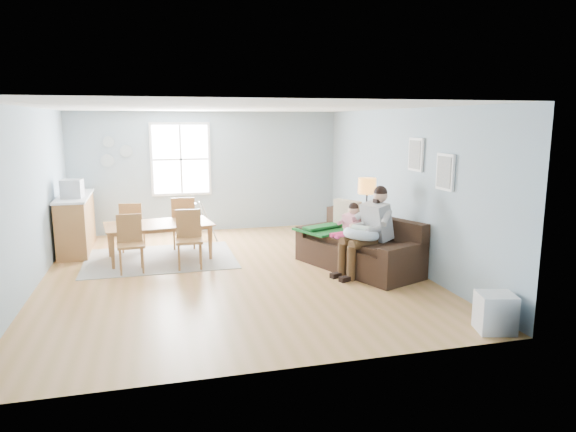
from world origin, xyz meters
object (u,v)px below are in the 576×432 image
object	(u,v)px
floor_lamp	(367,193)
storage_cube	(495,313)
father	(369,228)
chair_ne	(183,219)
counter	(76,222)
dining_table	(160,241)
monitor	(72,189)
baby_swing	(195,223)
toddler	(349,224)
chair_sw	(130,239)
chair_se	(189,235)
sofa	(360,250)
chair_nw	(132,224)

from	to	relation	value
floor_lamp	storage_cube	distance (m)	3.34
father	chair_ne	size ratio (longest dim) A/B	1.40
floor_lamp	counter	bearing A→B (deg)	155.38
dining_table	counter	distance (m)	1.92
monitor	baby_swing	size ratio (longest dim) A/B	0.44
storage_cube	baby_swing	world-z (taller)	baby_swing
toddler	storage_cube	size ratio (longest dim) A/B	1.73
father	chair_sw	distance (m)	3.96
storage_cube	monitor	size ratio (longest dim) A/B	1.29
father	monitor	size ratio (longest dim) A/B	3.70
dining_table	monitor	bearing A→B (deg)	146.85
chair_se	sofa	bearing A→B (deg)	-16.52
chair_sw	chair_se	distance (m)	0.97
father	floor_lamp	xyz separation A→B (m)	(0.22, 0.61, 0.48)
sofa	storage_cube	world-z (taller)	sofa
chair_nw	baby_swing	xyz separation A→B (m)	(1.24, 0.72, -0.19)
sofa	chair_ne	distance (m)	3.57
father	chair_ne	world-z (taller)	father
sofa	floor_lamp	world-z (taller)	floor_lamp
storage_cube	monitor	bearing A→B (deg)	136.34
father	chair_se	bearing A→B (deg)	157.18
floor_lamp	monitor	xyz separation A→B (m)	(-5.05, 1.96, -0.00)
chair_nw	monitor	distance (m)	1.25
sofa	chair_se	distance (m)	2.95
chair_sw	baby_swing	size ratio (longest dim) A/B	1.07
chair_sw	chair_se	bearing A→B (deg)	0.75
toddler	chair_se	size ratio (longest dim) A/B	0.88
chair_ne	baby_swing	distance (m)	0.81
chair_nw	chair_ne	distance (m)	0.97
father	chair_ne	distance (m)	3.77
chair_se	monitor	xyz separation A→B (m)	(-2.02, 1.39, 0.69)
chair_se	chair_ne	bearing A→B (deg)	90.88
sofa	toddler	bearing A→B (deg)	133.91
chair_nw	monitor	bearing A→B (deg)	175.53
dining_table	chair_sw	size ratio (longest dim) A/B	1.96
father	dining_table	world-z (taller)	father
chair_ne	chair_sw	bearing A→B (deg)	-125.78
storage_cube	chair_nw	size ratio (longest dim) A/B	0.52
chair_sw	chair_nw	xyz separation A→B (m)	(-0.02, 1.32, 0.01)
counter	monitor	size ratio (longest dim) A/B	4.95
chair_nw	baby_swing	distance (m)	1.45
dining_table	storage_cube	bearing A→B (deg)	-56.36
chair_nw	counter	bearing A→B (deg)	157.13
toddler	chair_nw	size ratio (longest dim) A/B	0.91
toddler	father	bearing A→B (deg)	-73.84
chair_se	counter	size ratio (longest dim) A/B	0.51
monitor	baby_swing	distance (m)	2.53
floor_lamp	monitor	size ratio (longest dim) A/B	3.87
dining_table	baby_swing	bearing A→B (deg)	54.07
counter	chair_sw	bearing A→B (deg)	-58.64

